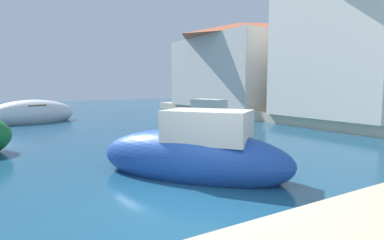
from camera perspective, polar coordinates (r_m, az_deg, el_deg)
ground at (r=5.79m, az=-1.10°, el=-14.55°), size 80.00×80.00×0.00m
quay_promenade at (r=8.44m, az=26.78°, el=-6.80°), size 44.00×32.00×0.50m
moored_boat_1 at (r=15.47m, az=2.26°, el=0.16°), size 2.25×3.86×1.66m
moored_boat_3 at (r=7.29m, az=0.41°, el=-6.22°), size 3.98×4.55×1.82m
moored_boat_6 at (r=19.83m, az=-26.46°, el=0.91°), size 5.02×3.16×1.62m
waterfront_building_main at (r=18.68m, az=27.52°, el=13.62°), size 6.79×6.51×8.26m
waterfront_building_annex at (r=24.85m, az=8.25°, el=9.82°), size 6.95×9.85×6.19m
quayside_tree at (r=16.35m, az=29.48°, el=10.95°), size 3.04×3.04×4.66m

